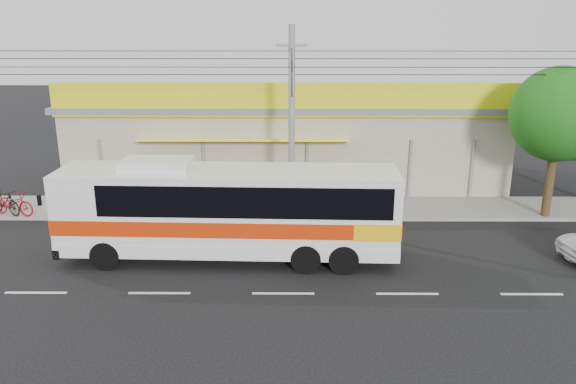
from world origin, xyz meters
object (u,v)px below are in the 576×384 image
utility_pole (292,62)px  motorbike_red (13,203)px  motorbike_dark (5,202)px  tree_near (562,118)px  coach_bus (234,207)px

utility_pole → motorbike_red: bearing=177.9°
motorbike_red → motorbike_dark: (-0.39, 0.08, 0.02)m
motorbike_red → tree_near: size_ratio=0.31×
coach_bus → motorbike_red: bearing=158.9°
utility_pole → coach_bus: bearing=-118.1°
coach_bus → utility_pole: 6.59m
coach_bus → motorbike_red: size_ratio=5.81×
motorbike_dark → utility_pole: (12.75, -0.54, 6.13)m
motorbike_red → utility_pole: size_ratio=0.06×
tree_near → utility_pole: bearing=-177.5°
motorbike_dark → motorbike_red: bearing=-73.2°
motorbike_dark → utility_pole: 14.16m
coach_bus → motorbike_dark: (-10.65, 4.46, -1.27)m
coach_bus → utility_pole: (2.09, 3.92, 4.86)m
motorbike_red → tree_near: bearing=-74.4°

